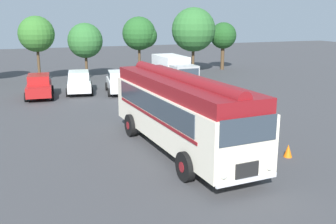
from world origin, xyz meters
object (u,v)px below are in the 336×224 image
at_px(car_mid_right, 119,82).
at_px(car_far_right, 149,78).
at_px(car_near_left, 39,86).
at_px(box_van, 174,70).
at_px(traffic_cone, 288,151).
at_px(vintage_bus, 180,109).
at_px(car_mid_left, 79,82).

relative_size(car_mid_right, car_far_right, 1.00).
bearing_deg(car_far_right, car_mid_right, -160.98).
bearing_deg(car_near_left, box_van, 5.74).
xyz_separation_m(car_near_left, car_mid_right, (5.87, -0.32, 0.00)).
height_order(car_far_right, traffic_cone, car_far_right).
bearing_deg(car_near_left, car_mid_right, -3.14).
distance_m(car_near_left, car_far_right, 8.64).
distance_m(car_mid_right, box_van, 5.27).
bearing_deg(box_van, vintage_bus, -110.23).
relative_size(car_mid_left, traffic_cone, 7.98).
height_order(car_mid_left, car_far_right, same).
bearing_deg(car_mid_left, box_van, 2.51).
bearing_deg(traffic_cone, car_mid_right, 101.56).
bearing_deg(car_mid_left, vintage_bus, -81.38).
xyz_separation_m(car_mid_right, car_far_right, (2.75, 0.95, 0.00)).
relative_size(car_near_left, car_mid_right, 0.98).
height_order(car_far_right, box_van, box_van).
distance_m(vintage_bus, car_mid_left, 15.25).
bearing_deg(car_far_right, car_near_left, -175.85).
xyz_separation_m(car_near_left, box_van, (10.92, 1.10, 0.52)).
distance_m(car_mid_right, car_far_right, 2.91).
relative_size(car_near_left, car_mid_left, 0.98).
height_order(car_near_left, car_mid_right, same).
xyz_separation_m(vintage_bus, traffic_cone, (3.97, -2.41, -1.62)).
distance_m(car_mid_right, traffic_cone, 16.72).
bearing_deg(car_mid_right, box_van, 15.70).
bearing_deg(car_near_left, vintage_bus, -69.84).
height_order(car_mid_left, car_mid_right, same).
relative_size(vintage_bus, box_van, 1.77).
xyz_separation_m(car_mid_right, traffic_cone, (3.35, -16.38, -0.57)).
bearing_deg(traffic_cone, box_van, 84.56).
xyz_separation_m(car_mid_left, car_mid_right, (2.90, -1.07, 0.00)).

